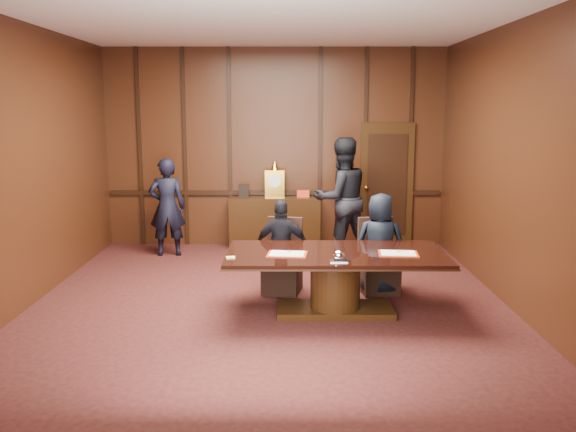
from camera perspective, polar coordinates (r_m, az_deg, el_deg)
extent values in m
plane|color=black|center=(7.78, -1.76, -8.31)|extent=(7.00, 7.00, 0.00)
plane|color=silver|center=(7.46, -1.91, 18.13)|extent=(7.00, 7.00, 0.00)
cube|color=black|center=(10.91, -1.23, 6.39)|extent=(6.00, 0.04, 3.50)
cube|color=black|center=(3.95, -3.48, -0.24)|extent=(6.00, 0.04, 3.50)
cube|color=black|center=(8.09, -23.64, 4.24)|extent=(0.04, 7.00, 3.50)
cube|color=black|center=(7.91, 20.51, 4.33)|extent=(0.04, 7.00, 3.50)
cube|color=black|center=(10.96, -1.22, 2.20)|extent=(5.90, 0.05, 0.08)
cube|color=black|center=(11.07, 9.20, 2.93)|extent=(0.95, 0.06, 2.20)
sphere|color=gold|center=(10.95, 7.34, 2.64)|extent=(0.08, 0.08, 0.08)
cube|color=black|center=(10.83, -1.23, -0.58)|extent=(1.60, 0.45, 0.90)
cube|color=black|center=(10.96, -4.89, -2.73)|extent=(0.12, 0.40, 0.06)
cube|color=black|center=(10.92, 2.45, -2.74)|extent=(0.12, 0.40, 0.06)
cube|color=gold|center=(10.73, -1.25, 3.05)|extent=(0.34, 0.18, 0.48)
cylinder|color=white|center=(10.62, -1.26, 3.30)|extent=(0.22, 0.03, 0.22)
cone|color=gold|center=(10.69, -1.26, 4.75)|extent=(0.14, 0.14, 0.16)
cube|color=black|center=(10.79, -4.17, 2.37)|extent=(0.18, 0.04, 0.22)
cube|color=red|center=(10.77, 1.42, 2.11)|extent=(0.22, 0.12, 0.12)
cube|color=black|center=(7.50, 4.41, -8.73)|extent=(1.40, 0.60, 0.08)
cylinder|color=black|center=(7.39, 4.45, -6.17)|extent=(0.60, 0.60, 0.62)
cube|color=black|center=(7.31, 4.48, -3.76)|extent=(2.62, 1.32, 0.02)
cube|color=black|center=(7.31, 4.49, -3.61)|extent=(2.60, 1.30, 0.06)
cube|color=#9F280E|center=(7.14, -0.08, -3.60)|extent=(0.49, 0.38, 0.01)
cube|color=white|center=(7.14, -0.08, -3.53)|extent=(0.43, 0.32, 0.01)
cube|color=#9F280E|center=(7.28, 10.27, -3.50)|extent=(0.49, 0.37, 0.01)
cube|color=white|center=(7.28, 10.28, -3.43)|extent=(0.42, 0.31, 0.01)
cube|color=white|center=(6.86, 4.78, -4.21)|extent=(0.20, 0.14, 0.01)
ellipsoid|color=white|center=(6.85, 4.78, -3.73)|extent=(0.13, 0.13, 0.10)
cube|color=#F2EE76|center=(7.02, -5.40, -3.88)|extent=(0.11, 0.09, 0.01)
cube|color=black|center=(8.23, -0.55, -5.59)|extent=(0.57, 0.57, 0.46)
cube|color=black|center=(8.32, -0.25, -1.96)|extent=(0.48, 0.15, 0.55)
cylinder|color=black|center=(8.08, -1.99, -6.76)|extent=(0.04, 0.04, 0.23)
cylinder|color=black|center=(8.46, 0.83, -5.97)|extent=(0.04, 0.04, 0.23)
cube|color=black|center=(8.32, 8.48, -5.53)|extent=(0.55, 0.55, 0.46)
cube|color=black|center=(8.40, 8.15, -1.94)|extent=(0.48, 0.13, 0.55)
cylinder|color=black|center=(8.14, 7.26, -6.71)|extent=(0.04, 0.04, 0.23)
cylinder|color=black|center=(8.57, 9.59, -5.89)|extent=(0.04, 0.04, 0.23)
imported|color=black|center=(8.09, -0.56, -2.94)|extent=(0.77, 0.37, 1.27)
imported|color=black|center=(8.17, 8.61, -2.60)|extent=(0.71, 0.50, 1.36)
imported|color=black|center=(10.35, -11.23, 0.83)|extent=(0.64, 0.47, 1.65)
imported|color=black|center=(9.97, 5.01, 1.64)|extent=(1.18, 1.05, 1.99)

